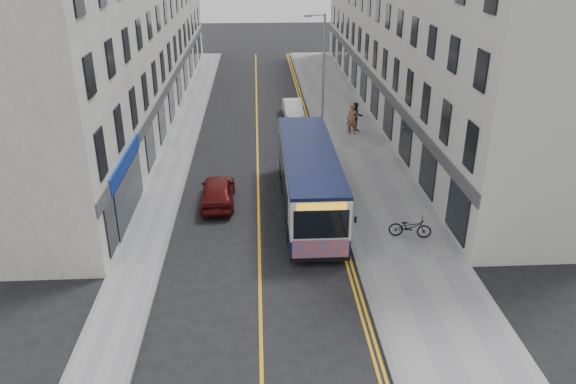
{
  "coord_description": "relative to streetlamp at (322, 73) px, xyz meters",
  "views": [
    {
      "loc": [
        0.06,
        -20.94,
        12.14
      ],
      "look_at": [
        1.36,
        2.22,
        1.6
      ],
      "focal_mm": 35.0,
      "sensor_mm": 36.0,
      "label": 1
    }
  ],
  "objects": [
    {
      "name": "road_dbl_yellow_outer",
      "position": [
        -0.42,
        -2.0,
        -4.38
      ],
      "size": [
        0.1,
        64.0,
        0.01
      ],
      "primitive_type": "cube",
      "color": "orange",
      "rests_on": "ground"
    },
    {
      "name": "streetlamp",
      "position": [
        0.0,
        0.0,
        0.0
      ],
      "size": [
        1.32,
        0.18,
        8.0
      ],
      "color": "gray",
      "rests_on": "ground"
    },
    {
      "name": "pavement_west",
      "position": [
        -9.17,
        -2.0,
        -4.32
      ],
      "size": [
        2.0,
        64.0,
        0.12
      ],
      "primitive_type": "cube",
      "color": "gray",
      "rests_on": "ground"
    },
    {
      "name": "bicycle",
      "position": [
        2.45,
        -13.58,
        -3.78
      ],
      "size": [
        1.93,
        1.0,
        0.97
      ],
      "primitive_type": "imported",
      "rotation": [
        0.0,
        0.0,
        1.37
      ],
      "color": "black",
      "rests_on": "pavement_east"
    },
    {
      "name": "car_maroon",
      "position": [
        -6.17,
        -9.47,
        -3.69
      ],
      "size": [
        1.69,
        4.09,
        1.39
      ],
      "primitive_type": "imported",
      "rotation": [
        0.0,
        0.0,
        3.16
      ],
      "color": "#540E0E",
      "rests_on": "ground"
    },
    {
      "name": "road_dbl_yellow_inner",
      "position": [
        -0.62,
        -2.0,
        -4.38
      ],
      "size": [
        0.1,
        64.0,
        0.01
      ],
      "primitive_type": "cube",
      "color": "orange",
      "rests_on": "ground"
    },
    {
      "name": "kerb_east",
      "position": [
        -0.17,
        -2.0,
        -4.32
      ],
      "size": [
        0.18,
        64.0,
        0.13
      ],
      "primitive_type": "cube",
      "color": "slate",
      "rests_on": "ground"
    },
    {
      "name": "pedestrian_near",
      "position": [
        2.17,
        0.7,
        -3.26
      ],
      "size": [
        0.79,
        0.58,
        2.01
      ],
      "primitive_type": "imported",
      "rotation": [
        0.0,
        0.0,
        -0.13
      ],
      "color": "#905F41",
      "rests_on": "pavement_east"
    },
    {
      "name": "kerb_west",
      "position": [
        -8.17,
        -2.0,
        -4.32
      ],
      "size": [
        0.18,
        64.0,
        0.13
      ],
      "primitive_type": "cube",
      "color": "slate",
      "rests_on": "ground"
    },
    {
      "name": "pavement_east",
      "position": [
        2.08,
        -2.0,
        -4.32
      ],
      "size": [
        4.5,
        64.0,
        0.12
      ],
      "primitive_type": "cube",
      "color": "gray",
      "rests_on": "ground"
    },
    {
      "name": "car_white",
      "position": [
        -1.52,
        5.21,
        -3.76
      ],
      "size": [
        1.49,
        3.84,
        1.25
      ],
      "primitive_type": "imported",
      "rotation": [
        0.0,
        0.0,
        0.04
      ],
      "color": "white",
      "rests_on": "ground"
    },
    {
      "name": "road_centre_line",
      "position": [
        -4.17,
        -2.0,
        -4.38
      ],
      "size": [
        0.12,
        64.0,
        0.01
      ],
      "primitive_type": "cube",
      "color": "orange",
      "rests_on": "ground"
    },
    {
      "name": "pedestrian_far",
      "position": [
        2.51,
        1.26,
        -3.27
      ],
      "size": [
        1.06,
        0.88,
        1.98
      ],
      "primitive_type": "imported",
      "rotation": [
        0.0,
        0.0,
        0.14
      ],
      "color": "black",
      "rests_on": "pavement_east"
    },
    {
      "name": "city_bus",
      "position": [
        -1.74,
        -10.4,
        -2.69
      ],
      "size": [
        2.49,
        10.66,
        3.1
      ],
      "color": "black",
      "rests_on": "ground"
    },
    {
      "name": "ground",
      "position": [
        -4.17,
        -14.0,
        -4.38
      ],
      "size": [
        140.0,
        140.0,
        0.0
      ],
      "primitive_type": "plane",
      "color": "black",
      "rests_on": "ground"
    },
    {
      "name": "terrace_west",
      "position": [
        -13.17,
        7.0,
        2.12
      ],
      "size": [
        6.0,
        46.0,
        13.0
      ],
      "primitive_type": "cube",
      "color": "white",
      "rests_on": "ground"
    },
    {
      "name": "terrace_east",
      "position": [
        7.33,
        7.0,
        2.12
      ],
      "size": [
        6.0,
        46.0,
        13.0
      ],
      "primitive_type": "cube",
      "color": "silver",
      "rests_on": "ground"
    }
  ]
}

